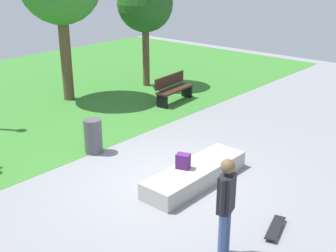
# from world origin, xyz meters

# --- Properties ---
(ground_plane) EXTENTS (28.00, 28.00, 0.00)m
(ground_plane) POSITION_xyz_m (0.00, 0.00, 0.00)
(ground_plane) COLOR gray
(concrete_ledge) EXTENTS (2.69, 0.79, 0.37)m
(concrete_ledge) POSITION_xyz_m (0.39, -0.65, 0.19)
(concrete_ledge) COLOR #A8A59E
(concrete_ledge) RESTS_ON ground_plane
(backpack_on_ledge) EXTENTS (0.29, 0.33, 0.32)m
(backpack_on_ledge) POSITION_xyz_m (0.15, -0.50, 0.53)
(backpack_on_ledge) COLOR #4C1E66
(backpack_on_ledge) RESTS_ON concrete_ledge
(skater_performing_trick) EXTENTS (0.42, 0.28, 1.71)m
(skater_performing_trick) POSITION_xyz_m (-1.31, -2.53, 1.00)
(skater_performing_trick) COLOR #3F5184
(skater_performing_trick) RESTS_ON ground_plane
(skateboard_by_ledge) EXTENTS (0.82, 0.40, 0.08)m
(skateboard_by_ledge) POSITION_xyz_m (-0.12, -2.82, 0.06)
(skateboard_by_ledge) COLOR black
(skateboard_by_ledge) RESTS_ON ground_plane
(park_bench_far_left) EXTENTS (1.64, 0.64, 0.91)m
(park_bench_far_left) POSITION_xyz_m (4.41, 3.42, 0.48)
(park_bench_far_left) COLOR #331E14
(park_bench_far_left) RESTS_ON ground_plane
(tree_leaning_ash) EXTENTS (2.02, 2.02, 4.03)m
(tree_leaning_ash) POSITION_xyz_m (5.34, 5.56, 2.99)
(tree_leaning_ash) COLOR brown
(tree_leaning_ash) RESTS_ON grass_lawn
(trash_bin) EXTENTS (0.44, 0.44, 0.86)m
(trash_bin) POSITION_xyz_m (-0.03, 2.21, 0.43)
(trash_bin) COLOR #4C4C51
(trash_bin) RESTS_ON ground_plane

